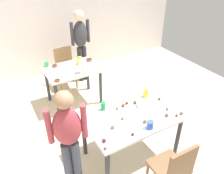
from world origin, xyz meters
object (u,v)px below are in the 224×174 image
Objects in this scene: dining_table_far at (73,74)px; soda_can at (103,106)px; person_adult_far at (81,40)px; person_girl_near at (68,135)px; chair_near_table at (174,168)px; mixing_bowl at (145,105)px; chair_far_table at (65,65)px; pitcher_far at (83,66)px; dining_table_near at (132,121)px.

dining_table_far is 8.14× the size of soda_can.
person_adult_far is 13.23× the size of soda_can.
soda_can is at bearing 29.72° from person_girl_near.
person_adult_far reaches higher than dining_table_far.
person_adult_far is at bearing 85.50° from chair_near_table.
mixing_bowl reaches higher than dining_table_far.
pitcher_far is at bearing -88.51° from chair_far_table.
pitcher_far is at bearing 80.26° from soda_can.
soda_can reaches higher than chair_near_table.
person_girl_near is 0.74m from soda_can.
pitcher_far is at bearing 93.24° from dining_table_near.
chair_near_table is at bearing -36.46° from person_girl_near.
soda_can reaches higher than mixing_bowl.
chair_far_table is 3.44× the size of pitcher_far.
mixing_bowl is at bearing 77.09° from chair_near_table.
person_girl_near is 11.97× the size of soda_can.
person_girl_near is at bearing -176.14° from dining_table_near.
mixing_bowl is (1.18, 0.13, -0.09)m from person_girl_near.
chair_far_table reaches higher than dining_table_far.
person_girl_near is (-0.92, -0.06, 0.21)m from dining_table_near.
dining_table_near is 1.47× the size of chair_far_table.
dining_table_near is 0.87× the size of person_girl_near.
dining_table_near is 5.04× the size of pitcher_far.
chair_near_table is 1.28m from person_girl_near.
soda_can is at bearing -94.64° from chair_far_table.
mixing_bowl is 1.69× the size of soda_can.
person_girl_near is (-0.81, -2.49, 0.37)m from chair_far_table.
chair_far_table is at bearing 85.36° from soda_can.
soda_can is at bearing 107.46° from chair_near_table.
person_girl_near reaches higher than mixing_bowl.
pitcher_far is (-0.15, 2.24, 0.38)m from chair_near_table.
chair_far_table is 7.13× the size of soda_can.
person_adult_far reaches higher than pitcher_far.
chair_far_table is (-0.11, 2.42, -0.16)m from dining_table_near.
person_adult_far reaches higher than soda_can.
person_adult_far is (0.51, 0.75, 0.35)m from dining_table_far.
person_adult_far is at bearing 63.85° from person_girl_near.
soda_can is (0.64, 0.36, -0.06)m from person_girl_near.
dining_table_near is at bearing -47.25° from soda_can.
soda_can is (-0.60, -2.15, -0.17)m from person_adult_far.
soda_can is at bearing 132.75° from dining_table_near.
dining_table_near is 0.81m from chair_near_table.
chair_far_table is at bearing 91.49° from pitcher_far.
mixing_bowl is 0.81× the size of pitcher_far.
soda_can is (-0.08, -1.41, 0.18)m from dining_table_far.
person_girl_near is at bearing -173.69° from mixing_bowl.
pitcher_far is at bearing -111.77° from person_adult_far.
pitcher_far is (0.84, 1.51, 0.01)m from person_girl_near.
person_girl_near reaches higher than chair_far_table.
mixing_bowl is 1.43m from pitcher_far.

